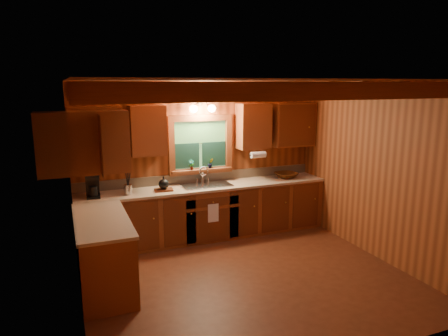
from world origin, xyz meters
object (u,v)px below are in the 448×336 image
sink (206,188)px  wicker_basket (286,175)px  coffee_maker (93,186)px  cutting_board (164,190)px

sink → wicker_basket: 1.53m
coffee_maker → cutting_board: (1.07, -0.02, -0.16)m
cutting_board → coffee_maker: bearing=-176.1°
cutting_board → wicker_basket: size_ratio=0.72×
coffee_maker → cutting_board: size_ratio=1.23×
cutting_board → wicker_basket: wicker_basket is taller
sink → cutting_board: sink is taller
sink → wicker_basket: bearing=-0.1°
sink → coffee_maker: 1.81m
cutting_board → wicker_basket: (2.26, 0.07, 0.04)m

